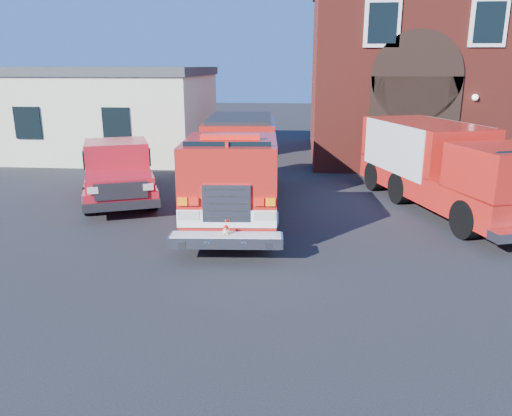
# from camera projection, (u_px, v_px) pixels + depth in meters

# --- Properties ---
(ground) EXTENTS (100.00, 100.00, 0.00)m
(ground) POSITION_uv_depth(u_px,v_px,m) (260.00, 244.00, 12.81)
(ground) COLOR black
(ground) RESTS_ON ground
(parking_stripe_near) EXTENTS (0.12, 3.00, 0.01)m
(parking_stripe_near) POSITION_uv_depth(u_px,v_px,m) (508.00, 239.00, 13.19)
(parking_stripe_near) COLOR #DAC00B
(parking_stripe_near) RESTS_ON ground
(parking_stripe_mid) EXTENTS (0.12, 3.00, 0.01)m
(parking_stripe_mid) POSITION_uv_depth(u_px,v_px,m) (471.00, 208.00, 16.06)
(parking_stripe_mid) COLOR #DAC00B
(parking_stripe_mid) RESTS_ON ground
(parking_stripe_far) EXTENTS (0.12, 3.00, 0.01)m
(parking_stripe_far) POSITION_uv_depth(u_px,v_px,m) (446.00, 186.00, 18.94)
(parking_stripe_far) COLOR #DAC00B
(parking_stripe_far) RESTS_ON ground
(fire_station) EXTENTS (15.20, 10.20, 8.45)m
(fire_station) POSITION_uv_depth(u_px,v_px,m) (469.00, 69.00, 24.23)
(fire_station) COLOR maroon
(fire_station) RESTS_ON ground
(side_building) EXTENTS (10.20, 8.20, 4.35)m
(side_building) POSITION_uv_depth(u_px,v_px,m) (106.00, 111.00, 25.45)
(side_building) COLOR beige
(side_building) RESTS_ON ground
(fire_engine) EXTENTS (3.09, 9.07, 2.75)m
(fire_engine) POSITION_uv_depth(u_px,v_px,m) (237.00, 165.00, 15.52)
(fire_engine) COLOR black
(fire_engine) RESTS_ON ground
(pickup_truck) EXTENTS (4.31, 6.48, 2.00)m
(pickup_truck) POSITION_uv_depth(u_px,v_px,m) (118.00, 170.00, 17.13)
(pickup_truck) COLOR black
(pickup_truck) RESTS_ON ground
(secondary_truck) EXTENTS (4.78, 8.37, 2.60)m
(secondary_truck) POSITION_uv_depth(u_px,v_px,m) (446.00, 165.00, 15.60)
(secondary_truck) COLOR black
(secondary_truck) RESTS_ON ground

